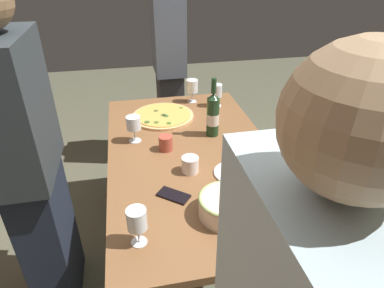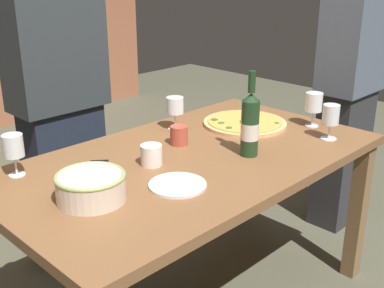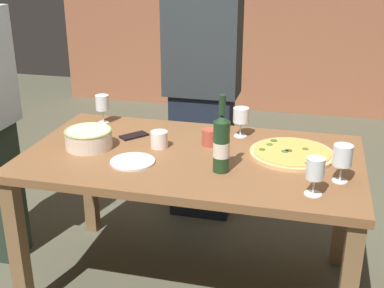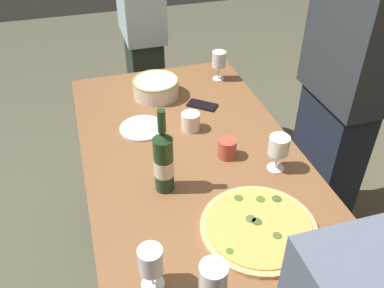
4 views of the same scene
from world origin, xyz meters
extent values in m
plane|color=#545441|center=(0.00, 0.00, 0.00)|extent=(8.00, 8.00, 0.00)
cube|color=brown|center=(0.00, 0.00, 0.73)|extent=(1.60, 0.90, 0.04)
cube|color=brown|center=(-0.74, -0.40, 0.35)|extent=(0.07, 0.07, 0.71)
cube|color=brown|center=(-0.74, 0.40, 0.35)|extent=(0.07, 0.07, 0.71)
cube|color=brown|center=(0.74, 0.40, 0.35)|extent=(0.07, 0.07, 0.71)
cylinder|color=#E3AE72|center=(0.46, 0.10, 0.76)|extent=(0.40, 0.40, 0.02)
cylinder|color=#ECAB4E|center=(0.46, 0.10, 0.77)|extent=(0.36, 0.36, 0.01)
cylinder|color=#446E34|center=(0.43, 0.08, 0.77)|extent=(0.03, 0.03, 0.00)
cylinder|color=#4D642D|center=(0.52, 0.14, 0.77)|extent=(0.03, 0.03, 0.00)
cylinder|color=#506D2A|center=(0.35, 0.15, 0.77)|extent=(0.03, 0.03, 0.00)
cylinder|color=#437627|center=(0.54, -0.03, 0.77)|extent=(0.02, 0.02, 0.00)
cylinder|color=#3F5E2D|center=(0.45, 0.10, 0.77)|extent=(0.03, 0.03, 0.00)
cylinder|color=#406B26|center=(0.32, 0.08, 0.77)|extent=(0.03, 0.03, 0.00)
cylinder|color=#3C6229|center=(0.37, 0.21, 0.77)|extent=(0.03, 0.03, 0.00)
cylinder|color=beige|center=(-0.51, -0.04, 0.80)|extent=(0.23, 0.23, 0.09)
torus|color=#A1B365|center=(-0.51, -0.04, 0.84)|extent=(0.23, 0.23, 0.01)
cylinder|color=#1E3A1E|center=(0.17, -0.16, 0.87)|extent=(0.07, 0.07, 0.23)
cone|color=#1E3A1E|center=(0.17, -0.16, 0.99)|extent=(0.07, 0.07, 0.03)
cylinder|color=#1E3A1E|center=(0.17, -0.16, 1.06)|extent=(0.03, 0.03, 0.09)
cylinder|color=silver|center=(0.17, -0.16, 0.85)|extent=(0.07, 0.07, 0.07)
cylinder|color=white|center=(0.19, 0.30, 0.75)|extent=(0.07, 0.07, 0.00)
cylinder|color=white|center=(0.19, 0.30, 0.79)|extent=(0.01, 0.01, 0.07)
cylinder|color=white|center=(0.19, 0.30, 0.87)|extent=(0.08, 0.08, 0.08)
cylinder|color=white|center=(0.68, -0.14, 0.75)|extent=(0.07, 0.07, 0.00)
cylinder|color=white|center=(0.68, -0.14, 0.79)|extent=(0.01, 0.01, 0.07)
cylinder|color=white|center=(0.68, -0.14, 0.87)|extent=(0.08, 0.08, 0.09)
cylinder|color=maroon|center=(0.68, -0.14, 0.84)|extent=(0.07, 0.07, 0.03)
cylinder|color=white|center=(0.57, -0.29, 0.75)|extent=(0.07, 0.07, 0.00)
cylinder|color=white|center=(0.57, -0.29, 0.79)|extent=(0.01, 0.01, 0.07)
cylinder|color=white|center=(0.57, -0.29, 0.86)|extent=(0.07, 0.07, 0.09)
cylinder|color=white|center=(-0.60, 0.33, 0.75)|extent=(0.06, 0.06, 0.00)
cylinder|color=white|center=(-0.60, 0.33, 0.79)|extent=(0.01, 0.01, 0.07)
cylinder|color=white|center=(-0.60, 0.33, 0.87)|extent=(0.08, 0.08, 0.08)
cylinder|color=#B44B38|center=(0.06, 0.14, 0.79)|extent=(0.08, 0.08, 0.08)
cylinder|color=white|center=(-0.18, 0.05, 0.79)|extent=(0.08, 0.08, 0.08)
cylinder|color=white|center=(-0.24, -0.17, 0.76)|extent=(0.21, 0.21, 0.01)
cube|color=black|center=(-0.35, 0.16, 0.76)|extent=(0.15, 0.16, 0.01)
cube|color=#1D2433|center=(-0.13, 0.79, 0.41)|extent=(0.38, 0.20, 0.82)
cube|color=#2C3438|center=(-0.13, 0.79, 1.13)|extent=(0.45, 0.24, 0.62)
camera|label=1|loc=(-1.52, 0.31, 1.71)|focal=31.35mm
camera|label=2|loc=(-1.31, -1.30, 1.50)|focal=45.64mm
camera|label=3|loc=(0.54, -2.17, 1.68)|focal=47.46mm
camera|label=4|loc=(1.32, -0.39, 1.84)|focal=38.87mm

